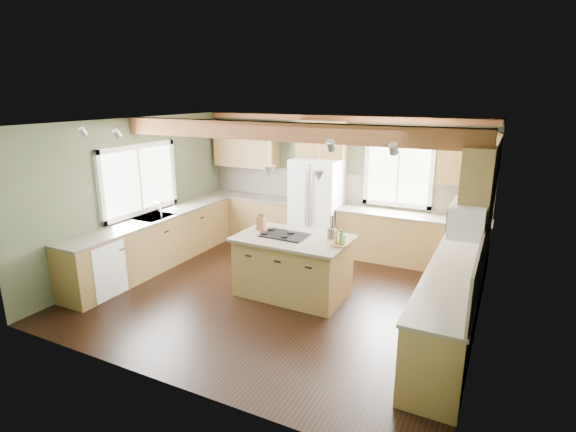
% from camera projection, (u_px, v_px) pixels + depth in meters
% --- Properties ---
extents(floor, '(5.60, 5.60, 0.00)m').
position_uv_depth(floor, '(280.00, 294.00, 6.94)').
color(floor, black).
rests_on(floor, ground).
extents(ceiling, '(5.60, 5.60, 0.00)m').
position_uv_depth(ceiling, '(279.00, 123.00, 6.24)').
color(ceiling, silver).
rests_on(ceiling, wall_back).
extents(wall_back, '(5.60, 0.00, 5.60)m').
position_uv_depth(wall_back, '(339.00, 183.00, 8.74)').
color(wall_back, '#424B35').
rests_on(wall_back, ground).
extents(wall_left, '(0.00, 5.00, 5.00)m').
position_uv_depth(wall_left, '(137.00, 194.00, 7.80)').
color(wall_left, '#424B35').
rests_on(wall_left, ground).
extents(wall_right, '(0.00, 5.00, 5.00)m').
position_uv_depth(wall_right, '(486.00, 240.00, 5.38)').
color(wall_right, '#424B35').
rests_on(wall_right, ground).
extents(ceiling_beam, '(5.55, 0.26, 0.26)m').
position_uv_depth(ceiling_beam, '(282.00, 131.00, 6.36)').
color(ceiling_beam, '#5E301A').
rests_on(ceiling_beam, ceiling).
extents(soffit_trim, '(5.55, 0.20, 0.10)m').
position_uv_depth(soffit_trim, '(339.00, 118.00, 8.32)').
color(soffit_trim, '#5E301A').
rests_on(soffit_trim, ceiling).
extents(backsplash_back, '(5.58, 0.03, 0.58)m').
position_uv_depth(backsplash_back, '(338.00, 188.00, 8.75)').
color(backsplash_back, brown).
rests_on(backsplash_back, wall_back).
extents(backsplash_right, '(0.03, 3.70, 0.58)m').
position_uv_depth(backsplash_right, '(484.00, 245.00, 5.45)').
color(backsplash_right, brown).
rests_on(backsplash_right, wall_right).
extents(base_cab_back_left, '(2.02, 0.60, 0.88)m').
position_uv_depth(base_cab_back_left, '(253.00, 218.00, 9.49)').
color(base_cab_back_left, brown).
rests_on(base_cab_back_left, floor).
extents(counter_back_left, '(2.06, 0.64, 0.04)m').
position_uv_depth(counter_back_left, '(252.00, 197.00, 9.36)').
color(counter_back_left, '#4B4237').
rests_on(counter_back_left, base_cab_back_left).
extents(base_cab_back_right, '(2.62, 0.60, 0.88)m').
position_uv_depth(base_cab_back_right, '(410.00, 240.00, 8.07)').
color(base_cab_back_right, brown).
rests_on(base_cab_back_right, floor).
extents(counter_back_right, '(2.66, 0.64, 0.04)m').
position_uv_depth(counter_back_right, '(411.00, 215.00, 7.95)').
color(counter_back_right, '#4B4237').
rests_on(counter_back_right, base_cab_back_right).
extents(base_cab_left, '(0.60, 3.70, 0.88)m').
position_uv_depth(base_cab_left, '(156.00, 242.00, 7.94)').
color(base_cab_left, brown).
rests_on(base_cab_left, floor).
extents(counter_left, '(0.64, 3.74, 0.04)m').
position_uv_depth(counter_left, '(154.00, 217.00, 7.82)').
color(counter_left, '#4B4237').
rests_on(counter_left, base_cab_left).
extents(base_cab_right, '(0.60, 3.70, 0.88)m').
position_uv_depth(base_cab_right, '(453.00, 299.00, 5.78)').
color(base_cab_right, brown).
rests_on(base_cab_right, floor).
extents(counter_right, '(0.64, 3.74, 0.04)m').
position_uv_depth(counter_right, '(457.00, 265.00, 5.66)').
color(counter_right, '#4B4237').
rests_on(counter_right, base_cab_right).
extents(upper_cab_back_left, '(1.40, 0.35, 0.90)m').
position_uv_depth(upper_cab_back_left, '(246.00, 145.00, 9.28)').
color(upper_cab_back_left, brown).
rests_on(upper_cab_back_left, wall_back).
extents(upper_cab_over_fridge, '(0.96, 0.35, 0.70)m').
position_uv_depth(upper_cab_over_fridge, '(322.00, 139.00, 8.49)').
color(upper_cab_over_fridge, brown).
rests_on(upper_cab_over_fridge, wall_back).
extents(upper_cab_right, '(0.35, 2.20, 0.90)m').
position_uv_depth(upper_cab_right, '(482.00, 173.00, 6.06)').
color(upper_cab_right, brown).
rests_on(upper_cab_right, wall_right).
extents(upper_cab_back_corner, '(0.90, 0.35, 0.90)m').
position_uv_depth(upper_cab_back_corner, '(467.00, 158.00, 7.43)').
color(upper_cab_back_corner, brown).
rests_on(upper_cab_back_corner, wall_back).
extents(window_left, '(0.04, 1.60, 1.05)m').
position_uv_depth(window_left, '(139.00, 179.00, 7.76)').
color(window_left, white).
rests_on(window_left, wall_left).
extents(window_back, '(1.10, 0.04, 1.00)m').
position_uv_depth(window_back, '(398.00, 175.00, 8.16)').
color(window_back, white).
rests_on(window_back, wall_back).
extents(sink, '(0.50, 0.65, 0.03)m').
position_uv_depth(sink, '(154.00, 217.00, 7.81)').
color(sink, '#262628').
rests_on(sink, counter_left).
extents(faucet, '(0.02, 0.02, 0.28)m').
position_uv_depth(faucet, '(161.00, 210.00, 7.70)').
color(faucet, '#B2B2B7').
rests_on(faucet, sink).
extents(dishwasher, '(0.60, 0.60, 0.84)m').
position_uv_depth(dishwasher, '(97.00, 268.00, 6.82)').
color(dishwasher, white).
rests_on(dishwasher, floor).
extents(oven, '(0.60, 0.72, 0.84)m').
position_uv_depth(oven, '(436.00, 349.00, 4.67)').
color(oven, white).
rests_on(oven, floor).
extents(microwave, '(0.40, 0.70, 0.38)m').
position_uv_depth(microwave, '(468.00, 219.00, 5.37)').
color(microwave, white).
rests_on(microwave, wall_right).
extents(pendant_left, '(0.18, 0.18, 0.16)m').
position_uv_depth(pendant_left, '(269.00, 171.00, 6.62)').
color(pendant_left, '#B2B2B7').
rests_on(pendant_left, ceiling).
extents(pendant_right, '(0.18, 0.18, 0.16)m').
position_uv_depth(pendant_right, '(319.00, 176.00, 6.26)').
color(pendant_right, '#B2B2B7').
rests_on(pendant_right, ceiling).
extents(refrigerator, '(0.90, 0.74, 1.80)m').
position_uv_depth(refrigerator, '(317.00, 205.00, 8.65)').
color(refrigerator, white).
rests_on(refrigerator, floor).
extents(island, '(1.61, 1.00, 0.88)m').
position_uv_depth(island, '(293.00, 267.00, 6.83)').
color(island, brown).
rests_on(island, floor).
extents(island_top, '(1.71, 1.11, 0.04)m').
position_uv_depth(island_top, '(293.00, 238.00, 6.70)').
color(island_top, '#4B4237').
rests_on(island_top, island).
extents(cooktop, '(0.70, 0.47, 0.02)m').
position_uv_depth(cooktop, '(285.00, 235.00, 6.76)').
color(cooktop, black).
rests_on(cooktop, island_top).
extents(knife_block, '(0.13, 0.10, 0.21)m').
position_uv_depth(knife_block, '(261.00, 223.00, 7.02)').
color(knife_block, brown).
rests_on(knife_block, island_top).
extents(utensil_crock, '(0.15, 0.15, 0.16)m').
position_uv_depth(utensil_crock, '(331.00, 233.00, 6.62)').
color(utensil_crock, '#443B37').
rests_on(utensil_crock, island_top).
extents(bottle_tray, '(0.32, 0.32, 0.23)m').
position_uv_depth(bottle_tray, '(339.00, 237.00, 6.31)').
color(bottle_tray, '#5A2F1B').
rests_on(bottle_tray, island_top).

